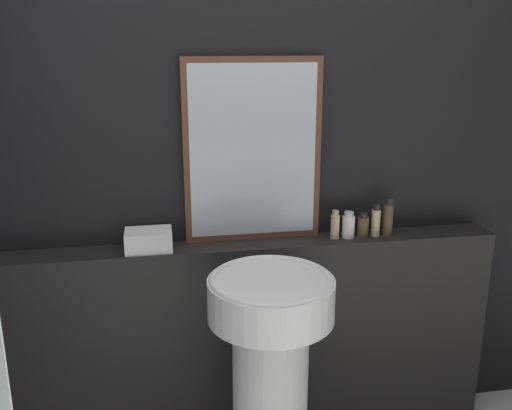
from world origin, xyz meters
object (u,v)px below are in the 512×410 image
Objects in this scene: pedestal_sink at (270,370)px; towel_stack at (149,240)px; body_wash_bottle at (376,221)px; hand_soap_bottle at (388,218)px; lotion_bottle at (363,226)px; shampoo_bottle at (335,225)px; conditioner_bottle at (348,226)px; mirror at (253,151)px.

towel_stack is at bearing 137.87° from pedestal_sink.
hand_soap_bottle is (0.05, 0.00, 0.01)m from body_wash_bottle.
pedestal_sink is 8.85× the size of lotion_bottle.
pedestal_sink is 5.00× the size of towel_stack.
shampoo_bottle is 0.18m from body_wash_bottle.
shampoo_bottle reaches higher than pedestal_sink.
pedestal_sink is 0.71m from conditioner_bottle.
conditioner_bottle is at bearing -8.71° from mirror.
mirror reaches higher than hand_soap_bottle.
body_wash_bottle is (0.18, 0.00, 0.01)m from shampoo_bottle.
hand_soap_bottle reaches higher than pedestal_sink.
hand_soap_bottle is (0.24, 0.00, 0.02)m from shampoo_bottle.
pedestal_sink is 6.60× the size of body_wash_bottle.
mirror reaches higher than towel_stack.
lotion_bottle is at bearing 0.00° from conditioner_bottle.
pedestal_sink is 0.87m from mirror.
towel_stack is 1.77× the size of lotion_bottle.
towel_stack reaches higher than pedestal_sink.
pedestal_sink is 0.84m from hand_soap_bottle.
mirror is 7.16× the size of lotion_bottle.
pedestal_sink is at bearing -137.24° from conditioner_bottle.
conditioner_bottle is (0.41, -0.06, -0.33)m from mirror.
towel_stack is 0.91m from lotion_bottle.
lotion_bottle is 0.75× the size of body_wash_bottle.
conditioner_bottle is at bearing 180.00° from body_wash_bottle.
shampoo_bottle is 0.06m from conditioner_bottle.
mirror reaches higher than shampoo_bottle.
shampoo_bottle is at bearing -180.00° from hand_soap_bottle.
body_wash_bottle is at bearing -180.00° from hand_soap_bottle.
hand_soap_bottle is at bearing 0.00° from conditioner_bottle.
mirror is at bearing 171.29° from conditioner_bottle.
mirror is at bearing 172.49° from lotion_bottle.
hand_soap_bottle reaches higher than shampoo_bottle.
lotion_bottle is 0.12m from hand_soap_bottle.
body_wash_bottle reaches higher than shampoo_bottle.
mirror is 0.56m from towel_stack.
lotion_bottle is at bearing 0.00° from towel_stack.
body_wash_bottle reaches higher than conditioner_bottle.
mirror is 0.66m from hand_soap_bottle.
mirror is (0.01, 0.45, 0.74)m from pedestal_sink.
conditioner_bottle is (0.06, 0.00, -0.00)m from shampoo_bottle.
mirror is at bearing 173.93° from hand_soap_bottle.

